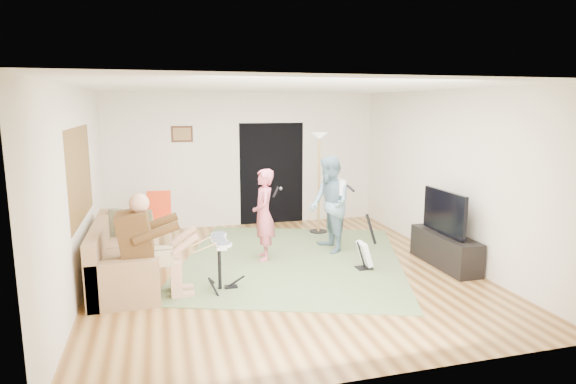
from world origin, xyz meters
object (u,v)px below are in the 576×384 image
object	(u,v)px
sofa	(121,263)
guitar_spare	(365,254)
guitarist	(330,205)
dining_chair	(159,229)
television	(444,212)
drum_kit	(220,267)
torchiere_lamp	(319,165)
tv_cabinet	(445,250)
singer	(264,215)

from	to	relation	value
sofa	guitar_spare	world-z (taller)	guitar_spare
sofa	guitar_spare	size ratio (longest dim) A/B	2.45
guitarist	dining_chair	distance (m)	2.96
guitarist	dining_chair	world-z (taller)	guitarist
television	drum_kit	bearing A→B (deg)	-178.41
torchiere_lamp	tv_cabinet	distance (m)	2.90
sofa	tv_cabinet	bearing A→B (deg)	-6.59
drum_kit	torchiere_lamp	world-z (taller)	torchiere_lamp
drum_kit	dining_chair	size ratio (longest dim) A/B	0.74
drum_kit	television	size ratio (longest dim) A/B	0.70
guitar_spare	television	xyz separation A→B (m)	(1.23, -0.15, 0.60)
guitar_spare	sofa	bearing A→B (deg)	173.48
guitar_spare	torchiere_lamp	world-z (taller)	torchiere_lamp
singer	sofa	bearing A→B (deg)	-70.38
dining_chair	television	distance (m)	4.72
singer	tv_cabinet	distance (m)	2.88
singer	dining_chair	size ratio (longest dim) A/B	1.48
guitarist	dining_chair	xyz separation A→B (m)	(-2.78, 0.92, -0.46)
guitar_spare	tv_cabinet	xyz separation A→B (m)	(1.28, -0.15, 0.00)
torchiere_lamp	dining_chair	bearing A→B (deg)	-174.43
sofa	tv_cabinet	xyz separation A→B (m)	(4.79, -0.55, -0.03)
sofa	torchiere_lamp	world-z (taller)	torchiere_lamp
sofa	torchiere_lamp	bearing A→B (deg)	27.24
drum_kit	guitar_spare	bearing A→B (deg)	6.35
sofa	guitar_spare	bearing A→B (deg)	-6.52
guitar_spare	tv_cabinet	bearing A→B (deg)	-6.78
singer	dining_chair	distance (m)	1.97
television	guitar_spare	bearing A→B (deg)	172.94
guitarist	tv_cabinet	bearing A→B (deg)	50.64
sofa	tv_cabinet	size ratio (longest dim) A/B	1.51
drum_kit	guitarist	xyz separation A→B (m)	(2.02, 1.26, 0.49)
sofa	drum_kit	xyz separation A→B (m)	(1.29, -0.65, 0.04)
dining_chair	television	world-z (taller)	television
guitar_spare	dining_chair	distance (m)	3.55
tv_cabinet	singer	bearing A→B (deg)	158.82
guitarist	television	bearing A→B (deg)	49.68
guitar_spare	torchiere_lamp	xyz separation A→B (m)	(0.02, 2.22, 1.08)
tv_cabinet	television	bearing A→B (deg)	180.00
guitarist	torchiere_lamp	size ratio (longest dim) A/B	0.84
drum_kit	dining_chair	world-z (taller)	dining_chair
guitarist	tv_cabinet	size ratio (longest dim) A/B	1.16
guitarist	guitar_spare	distance (m)	1.18
dining_chair	guitar_spare	bearing A→B (deg)	-28.68
dining_chair	singer	bearing A→B (deg)	-28.98
sofa	guitar_spare	distance (m)	3.54
singer	tv_cabinet	size ratio (longest dim) A/B	1.05
torchiere_lamp	television	xyz separation A→B (m)	(1.21, -2.37, -0.48)
drum_kit	television	world-z (taller)	television
guitarist	television	size ratio (longest dim) A/B	1.55
television	guitarist	bearing A→B (deg)	141.00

